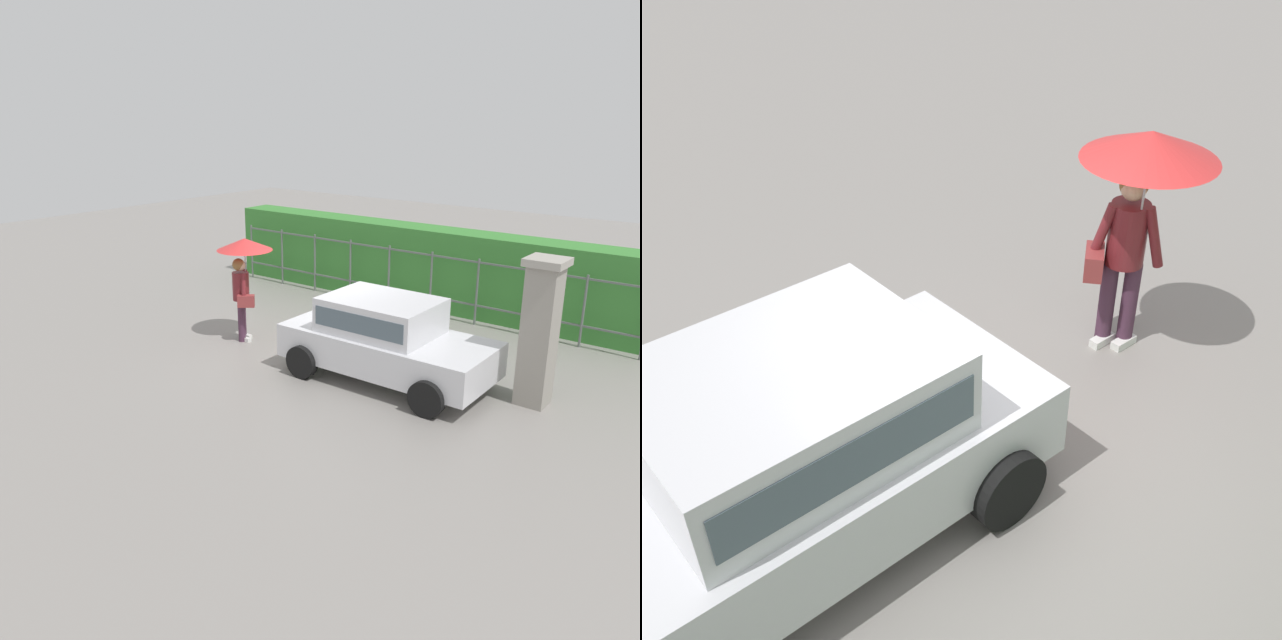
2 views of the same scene
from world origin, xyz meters
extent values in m
plane|color=gray|center=(0.00, 0.00, 0.00)|extent=(40.00, 40.00, 0.00)
cube|color=silver|center=(1.62, -0.51, 0.58)|extent=(3.71, 1.67, 0.60)
cube|color=silver|center=(1.47, -0.51, 1.18)|extent=(1.91, 1.46, 0.60)
cube|color=#4C5B66|center=(1.47, -0.51, 1.20)|extent=(1.76, 1.47, 0.33)
cylinder|color=black|center=(0.36, 0.32, 0.30)|extent=(0.60, 0.18, 0.60)
cylinder|color=black|center=(0.38, -1.36, 0.30)|extent=(0.60, 0.18, 0.60)
cube|color=red|center=(-0.25, 0.02, 0.73)|extent=(0.06, 0.20, 0.16)
cube|color=red|center=(-0.24, -1.08, 0.73)|extent=(0.06, 0.20, 0.16)
cylinder|color=#47283D|center=(-1.94, -0.52, 0.43)|extent=(0.15, 0.15, 0.86)
cylinder|color=#47283D|center=(-1.81, -0.67, 0.43)|extent=(0.15, 0.15, 0.86)
cube|color=white|center=(-1.89, -0.48, 0.04)|extent=(0.26, 0.10, 0.08)
cube|color=white|center=(-1.76, -0.63, 0.04)|extent=(0.26, 0.10, 0.08)
cylinder|color=maroon|center=(-1.87, -0.59, 1.15)|extent=(0.34, 0.34, 0.58)
sphere|color=#DBAD89|center=(-1.87, -0.59, 1.58)|extent=(0.22, 0.22, 0.22)
sphere|color=olive|center=(-1.90, -0.61, 1.60)|extent=(0.25, 0.25, 0.25)
cylinder|color=maroon|center=(-1.95, -0.37, 1.18)|extent=(0.21, 0.23, 0.56)
cylinder|color=maroon|center=(-1.67, -0.71, 1.18)|extent=(0.21, 0.23, 0.56)
cylinder|color=#B2B2B7|center=(-1.85, -0.47, 1.50)|extent=(0.02, 0.02, 0.77)
cone|color=red|center=(-1.85, -0.47, 2.00)|extent=(1.13, 1.13, 0.24)
cube|color=maroon|center=(-1.61, -0.72, 0.91)|extent=(0.36, 0.34, 0.24)
camera|label=1|loc=(7.17, -9.44, 4.56)|focal=35.88mm
camera|label=2|loc=(2.95, 2.89, 4.26)|focal=42.35mm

